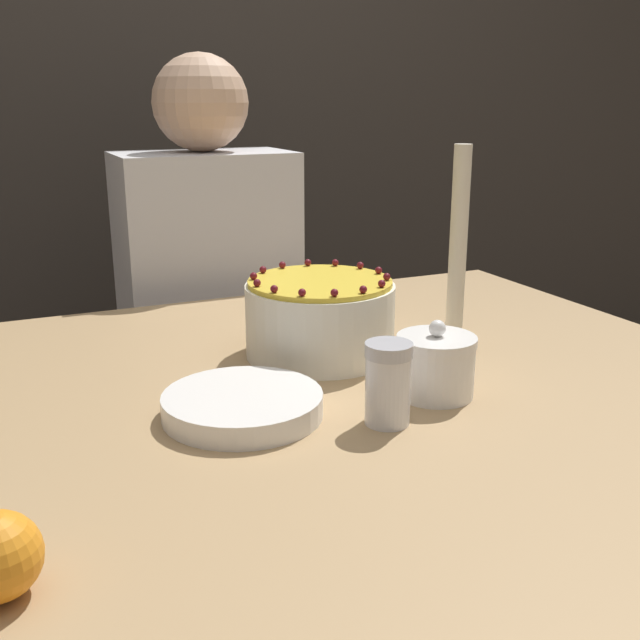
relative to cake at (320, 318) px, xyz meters
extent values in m
cube|color=#38332D|center=(-0.05, 1.24, 0.47)|extent=(8.00, 0.05, 2.60)
cube|color=tan|center=(-0.05, -0.16, -0.08)|extent=(1.35, 1.16, 0.03)
cylinder|color=tan|center=(0.56, 0.36, -0.46)|extent=(0.07, 0.07, 0.73)
cylinder|color=white|center=(0.00, 0.00, 0.00)|extent=(0.25, 0.25, 0.12)
cylinder|color=yellow|center=(0.00, 0.00, 0.06)|extent=(0.24, 0.24, 0.01)
sphere|color=maroon|center=(0.11, 0.00, 0.07)|extent=(0.01, 0.01, 0.01)
sphere|color=maroon|center=(0.10, 0.05, 0.07)|extent=(0.01, 0.01, 0.01)
sphere|color=maroon|center=(0.07, 0.08, 0.07)|extent=(0.01, 0.01, 0.01)
sphere|color=maroon|center=(0.02, 0.11, 0.07)|extent=(0.01, 0.01, 0.01)
sphere|color=maroon|center=(-0.02, 0.11, 0.07)|extent=(0.01, 0.01, 0.01)
sphere|color=maroon|center=(-0.07, 0.08, 0.07)|extent=(0.01, 0.01, 0.01)
sphere|color=maroon|center=(-0.10, 0.05, 0.07)|extent=(0.01, 0.01, 0.01)
sphere|color=maroon|center=(-0.11, 0.00, 0.07)|extent=(0.01, 0.01, 0.01)
sphere|color=maroon|center=(-0.10, -0.05, 0.07)|extent=(0.01, 0.01, 0.01)
sphere|color=maroon|center=(-0.07, -0.08, 0.07)|extent=(0.01, 0.01, 0.01)
sphere|color=maroon|center=(-0.02, -0.11, 0.07)|extent=(0.01, 0.01, 0.01)
sphere|color=maroon|center=(0.02, -0.11, 0.07)|extent=(0.01, 0.01, 0.01)
sphere|color=maroon|center=(0.07, -0.08, 0.07)|extent=(0.01, 0.01, 0.01)
sphere|color=maroon|center=(0.10, -0.05, 0.07)|extent=(0.01, 0.01, 0.01)
cylinder|color=white|center=(0.08, -0.23, -0.03)|extent=(0.11, 0.11, 0.08)
cylinder|color=white|center=(0.08, -0.23, 0.02)|extent=(0.11, 0.11, 0.01)
sphere|color=white|center=(0.08, -0.23, 0.04)|extent=(0.02, 0.02, 0.02)
cylinder|color=white|center=(-0.03, -0.29, -0.02)|extent=(0.06, 0.06, 0.09)
cylinder|color=silver|center=(-0.03, -0.29, 0.04)|extent=(0.06, 0.06, 0.02)
cylinder|color=white|center=(-0.20, -0.19, -0.06)|extent=(0.22, 0.22, 0.01)
cylinder|color=white|center=(-0.20, -0.19, -0.05)|extent=(0.22, 0.22, 0.01)
cylinder|color=white|center=(-0.20, -0.19, -0.04)|extent=(0.22, 0.22, 0.01)
cylinder|color=white|center=(-0.20, -0.19, -0.04)|extent=(0.22, 0.22, 0.01)
cylinder|color=tan|center=(0.22, -0.07, -0.05)|extent=(0.06, 0.06, 0.02)
cylinder|color=silver|center=(0.22, -0.07, 0.12)|extent=(0.03, 0.03, 0.32)
cube|color=#595960|center=(-0.01, 0.62, -0.60)|extent=(0.34, 0.34, 0.45)
cube|color=silver|center=(-0.01, 0.62, -0.07)|extent=(0.40, 0.24, 0.61)
sphere|color=#D8AD8C|center=(-0.01, 0.62, 0.34)|extent=(0.22, 0.22, 0.22)
camera|label=1|loc=(-0.49, -1.08, 0.35)|focal=42.00mm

